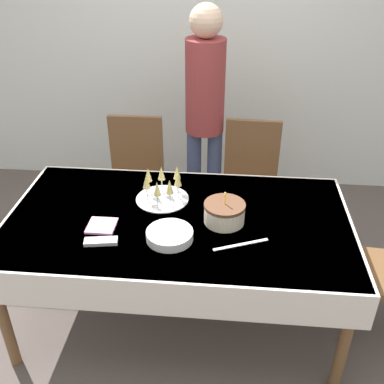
{
  "coord_description": "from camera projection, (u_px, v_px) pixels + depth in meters",
  "views": [
    {
      "loc": [
        0.27,
        -2.05,
        2.15
      ],
      "look_at": [
        0.07,
        0.09,
        0.86
      ],
      "focal_mm": 42.0,
      "sensor_mm": 36.0,
      "label": 1
    }
  ],
  "objects": [
    {
      "name": "ground_plane",
      "position": [
        180.0,
        313.0,
        2.88
      ],
      "size": [
        12.0,
        12.0,
        0.0
      ],
      "primitive_type": "plane",
      "color": "#564C47"
    },
    {
      "name": "wall_back",
      "position": [
        202.0,
        34.0,
        3.71
      ],
      "size": [
        8.0,
        0.05,
        2.7
      ],
      "color": "silver",
      "rests_on": "ground_plane"
    },
    {
      "name": "dining_table",
      "position": [
        178.0,
        232.0,
        2.55
      ],
      "size": [
        1.92,
        1.06,
        0.74
      ],
      "color": "silver",
      "rests_on": "ground_plane"
    },
    {
      "name": "dining_chair_far_left",
      "position": [
        135.0,
        175.0,
        3.37
      ],
      "size": [
        0.43,
        0.43,
        0.95
      ],
      "color": "brown",
      "rests_on": "ground_plane"
    },
    {
      "name": "dining_chair_far_right",
      "position": [
        250.0,
        181.0,
        3.3
      ],
      "size": [
        0.44,
        0.44,
        0.95
      ],
      "color": "brown",
      "rests_on": "ground_plane"
    },
    {
      "name": "birthday_cake",
      "position": [
        224.0,
        213.0,
        2.43
      ],
      "size": [
        0.23,
        0.23,
        0.19
      ],
      "color": "beige",
      "rests_on": "dining_table"
    },
    {
      "name": "champagne_tray",
      "position": [
        163.0,
        186.0,
        2.62
      ],
      "size": [
        0.31,
        0.31,
        0.18
      ],
      "color": "silver",
      "rests_on": "dining_table"
    },
    {
      "name": "plate_stack_main",
      "position": [
        170.0,
        235.0,
        2.32
      ],
      "size": [
        0.24,
        0.24,
        0.05
      ],
      "color": "white",
      "rests_on": "dining_table"
    },
    {
      "name": "cake_knife",
      "position": [
        241.0,
        245.0,
        2.29
      ],
      "size": [
        0.28,
        0.13,
        0.0
      ],
      "color": "silver",
      "rests_on": "dining_table"
    },
    {
      "name": "fork_pile",
      "position": [
        101.0,
        241.0,
        2.3
      ],
      "size": [
        0.18,
        0.09,
        0.02
      ],
      "color": "silver",
      "rests_on": "dining_table"
    },
    {
      "name": "napkin_pile",
      "position": [
        102.0,
        226.0,
        2.42
      ],
      "size": [
        0.15,
        0.15,
        0.01
      ],
      "color": "pink",
      "rests_on": "dining_table"
    },
    {
      "name": "person_standing",
      "position": [
        205.0,
        103.0,
        3.2
      ],
      "size": [
        0.28,
        0.28,
        1.71
      ],
      "color": "#3F4C72",
      "rests_on": "ground_plane"
    }
  ]
}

